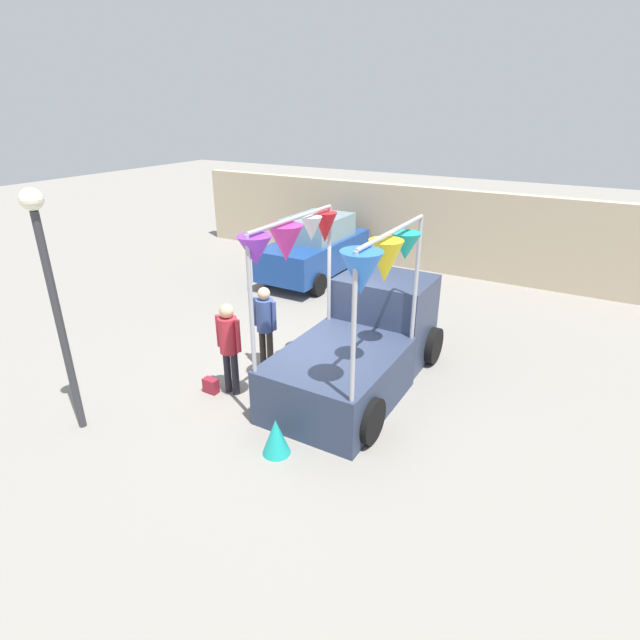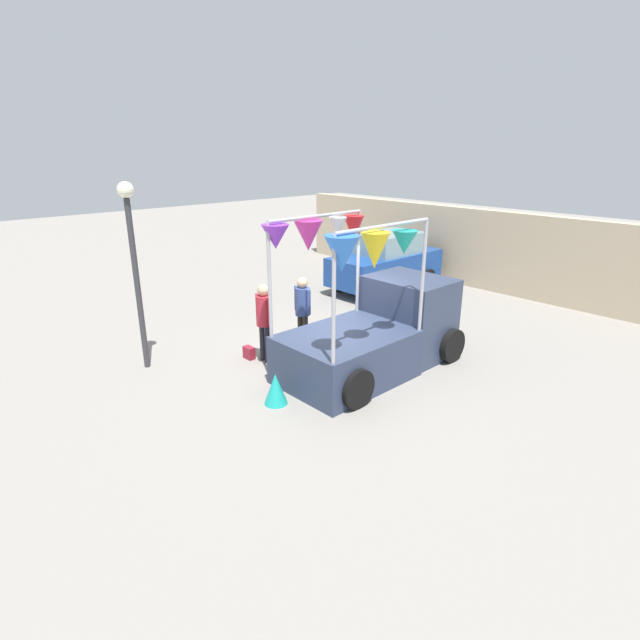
# 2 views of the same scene
# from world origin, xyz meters

# --- Properties ---
(ground_plane) EXTENTS (60.00, 60.00, 0.00)m
(ground_plane) POSITION_xyz_m (0.00, 0.00, 0.00)
(ground_plane) COLOR gray
(vendor_truck) EXTENTS (2.56, 4.19, 3.27)m
(vendor_truck) POSITION_xyz_m (0.90, 0.58, 0.94)
(vendor_truck) COLOR #2D3851
(vendor_truck) RESTS_ON ground
(parked_car) EXTENTS (1.88, 4.00, 1.88)m
(parked_car) POSITION_xyz_m (-3.00, 5.45, 0.94)
(parked_car) COLOR navy
(parked_car) RESTS_ON ground
(person_customer) EXTENTS (0.53, 0.34, 1.77)m
(person_customer) POSITION_xyz_m (-0.96, -1.05, 1.08)
(person_customer) COLOR black
(person_customer) RESTS_ON ground
(person_vendor) EXTENTS (0.53, 0.34, 1.72)m
(person_vendor) POSITION_xyz_m (-0.98, 0.07, 1.05)
(person_vendor) COLOR #2D2823
(person_vendor) RESTS_ON ground
(handbag) EXTENTS (0.28, 0.16, 0.28)m
(handbag) POSITION_xyz_m (-1.31, -1.25, 0.14)
(handbag) COLOR maroon
(handbag) RESTS_ON ground
(street_lamp) EXTENTS (0.32, 0.32, 3.91)m
(street_lamp) POSITION_xyz_m (-2.46, -3.14, 2.55)
(street_lamp) COLOR #333338
(street_lamp) RESTS_ON ground
(brick_boundary_wall) EXTENTS (18.00, 0.36, 2.60)m
(brick_boundary_wall) POSITION_xyz_m (0.00, 7.99, 1.30)
(brick_boundary_wall) COLOR tan
(brick_boundary_wall) RESTS_ON ground
(folded_kite_bundle_teal) EXTENTS (0.53, 0.53, 0.60)m
(folded_kite_bundle_teal) POSITION_xyz_m (0.74, -2.09, 0.30)
(folded_kite_bundle_teal) COLOR teal
(folded_kite_bundle_teal) RESTS_ON ground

